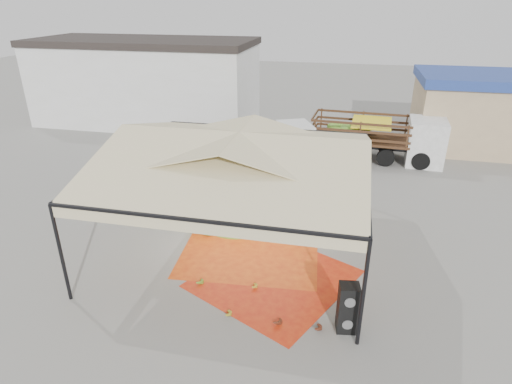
% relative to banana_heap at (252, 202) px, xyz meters
% --- Properties ---
extents(ground, '(90.00, 90.00, 0.00)m').
position_rel_banana_heap_xyz_m(ground, '(0.09, -2.08, -0.59)').
color(ground, slate).
rests_on(ground, ground).
extents(canopy_tent, '(8.10, 8.10, 4.00)m').
position_rel_banana_heap_xyz_m(canopy_tent, '(0.09, -2.08, 2.71)').
color(canopy_tent, black).
rests_on(canopy_tent, ground).
extents(building_white, '(14.30, 6.30, 5.40)m').
position_rel_banana_heap_xyz_m(building_white, '(-9.91, 11.92, 2.13)').
color(building_white, silver).
rests_on(building_white, ground).
extents(building_tan, '(6.30, 5.30, 4.10)m').
position_rel_banana_heap_xyz_m(building_tan, '(10.09, 10.92, 1.49)').
color(building_tan, tan).
rests_on(building_tan, ground).
extents(tarp_left, '(4.86, 4.66, 0.01)m').
position_rel_banana_heap_xyz_m(tarp_left, '(0.50, -2.29, -0.58)').
color(tarp_left, orange).
rests_on(tarp_left, ground).
extents(tarp_right, '(5.42, 5.51, 0.01)m').
position_rel_banana_heap_xyz_m(tarp_right, '(1.60, -3.89, -0.58)').
color(tarp_right, red).
rests_on(tarp_right, ground).
extents(banana_heap, '(6.84, 6.35, 1.17)m').
position_rel_banana_heap_xyz_m(banana_heap, '(0.00, 0.00, 0.00)').
color(banana_heap, '#5C821B').
rests_on(banana_heap, ground).
extents(hand_yellow_a, '(0.40, 0.33, 0.18)m').
position_rel_banana_heap_xyz_m(hand_yellow_a, '(1.04, -4.44, -0.50)').
color(hand_yellow_a, gold).
rests_on(hand_yellow_a, ground).
extents(hand_yellow_b, '(0.45, 0.38, 0.19)m').
position_rel_banana_heap_xyz_m(hand_yellow_b, '(0.61, -5.78, -0.49)').
color(hand_yellow_b, gold).
rests_on(hand_yellow_b, ground).
extents(hand_red_a, '(0.54, 0.50, 0.20)m').
position_rel_banana_heap_xyz_m(hand_red_a, '(1.99, -5.77, -0.49)').
color(hand_red_a, '#552713').
rests_on(hand_red_a, ground).
extents(hand_red_b, '(0.47, 0.41, 0.19)m').
position_rel_banana_heap_xyz_m(hand_red_b, '(3.03, -5.78, -0.49)').
color(hand_red_b, '#562913').
rests_on(hand_red_b, ground).
extents(hand_green, '(0.47, 0.40, 0.20)m').
position_rel_banana_heap_xyz_m(hand_green, '(-0.60, -4.59, -0.49)').
color(hand_green, '#507518').
rests_on(hand_green, ground).
extents(hanging_bunches, '(3.24, 0.24, 0.20)m').
position_rel_banana_heap_xyz_m(hanging_bunches, '(2.33, -2.23, 2.03)').
color(hanging_bunches, '#447D1A').
rests_on(hanging_bunches, ground).
extents(speaker_stack, '(0.56, 0.51, 1.38)m').
position_rel_banana_heap_xyz_m(speaker_stack, '(3.79, -5.64, 0.11)').
color(speaker_stack, black).
rests_on(speaker_stack, ground).
extents(banana_leaves, '(0.96, 1.36, 3.70)m').
position_rel_banana_heap_xyz_m(banana_leaves, '(-2.66, -1.00, -0.59)').
color(banana_leaves, '#287820').
rests_on(banana_leaves, ground).
extents(vendor, '(0.59, 0.39, 1.58)m').
position_rel_banana_heap_xyz_m(vendor, '(0.70, 2.87, 0.20)').
color(vendor, gray).
rests_on(vendor, ground).
extents(truck_left, '(6.14, 4.18, 2.00)m').
position_rel_banana_heap_xyz_m(truck_left, '(-0.96, 5.60, 0.65)').
color(truck_left, '#512A1B').
rests_on(truck_left, ground).
extents(truck_right, '(6.72, 2.67, 2.26)m').
position_rel_banana_heap_xyz_m(truck_right, '(5.16, 7.72, 0.81)').
color(truck_right, '#4B2819').
rests_on(truck_right, ground).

